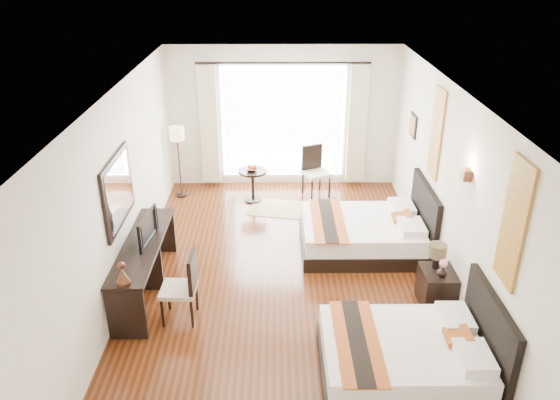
{
  "coord_description": "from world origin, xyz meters",
  "views": [
    {
      "loc": [
        -0.15,
        -6.65,
        4.47
      ],
      "look_at": [
        -0.09,
        0.46,
        1.14
      ],
      "focal_mm": 35.0,
      "sensor_mm": 36.0,
      "label": 1
    }
  ],
  "objects_px": {
    "bed_near": "(410,356)",
    "window_chair": "(316,181)",
    "nightstand": "(437,288)",
    "television": "(143,228)",
    "bed_far": "(367,232)",
    "console_desk": "(145,267)",
    "table_lamp": "(437,252)",
    "floor_lamp": "(177,139)",
    "vase": "(442,273)",
    "side_table": "(253,185)",
    "desk_chair": "(181,299)",
    "fruit_bowl": "(252,170)"
  },
  "relations": [
    {
      "from": "bed_near",
      "to": "window_chair",
      "type": "distance_m",
      "value": 5.04
    },
    {
      "from": "nightstand",
      "to": "television",
      "type": "xyz_separation_m",
      "value": [
        -4.0,
        0.45,
        0.7
      ]
    },
    {
      "from": "bed_far",
      "to": "console_desk",
      "type": "relative_size",
      "value": 0.9
    },
    {
      "from": "table_lamp",
      "to": "television",
      "type": "relative_size",
      "value": 0.52
    },
    {
      "from": "table_lamp",
      "to": "floor_lamp",
      "type": "height_order",
      "value": "floor_lamp"
    },
    {
      "from": "bed_far",
      "to": "floor_lamp",
      "type": "xyz_separation_m",
      "value": [
        -3.32,
        2.08,
        0.89
      ]
    },
    {
      "from": "vase",
      "to": "window_chair",
      "type": "xyz_separation_m",
      "value": [
        -1.41,
        3.73,
        -0.27
      ]
    },
    {
      "from": "side_table",
      "to": "window_chair",
      "type": "relative_size",
      "value": 0.64
    },
    {
      "from": "desk_chair",
      "to": "side_table",
      "type": "relative_size",
      "value": 1.53
    },
    {
      "from": "bed_far",
      "to": "fruit_bowl",
      "type": "bearing_deg",
      "value": 136.65
    },
    {
      "from": "vase",
      "to": "desk_chair",
      "type": "bearing_deg",
      "value": -177.0
    },
    {
      "from": "bed_far",
      "to": "side_table",
      "type": "relative_size",
      "value": 3.14
    },
    {
      "from": "vase",
      "to": "side_table",
      "type": "relative_size",
      "value": 0.22
    },
    {
      "from": "nightstand",
      "to": "fruit_bowl",
      "type": "xyz_separation_m",
      "value": [
        -2.63,
        3.33,
        0.4
      ]
    },
    {
      "from": "bed_far",
      "to": "floor_lamp",
      "type": "relative_size",
      "value": 1.41
    },
    {
      "from": "vase",
      "to": "television",
      "type": "distance_m",
      "value": 4.06
    },
    {
      "from": "table_lamp",
      "to": "window_chair",
      "type": "xyz_separation_m",
      "value": [
        -1.37,
        3.53,
        -0.46
      ]
    },
    {
      "from": "bed_far",
      "to": "side_table",
      "type": "bearing_deg",
      "value": 135.81
    },
    {
      "from": "bed_far",
      "to": "bed_near",
      "type": "bearing_deg",
      "value": -89.11
    },
    {
      "from": "television",
      "to": "window_chair",
      "type": "relative_size",
      "value": 0.73
    },
    {
      "from": "window_chair",
      "to": "bed_far",
      "type": "bearing_deg",
      "value": -6.42
    },
    {
      "from": "table_lamp",
      "to": "television",
      "type": "bearing_deg",
      "value": 175.07
    },
    {
      "from": "bed_near",
      "to": "bed_far",
      "type": "distance_m",
      "value": 2.88
    },
    {
      "from": "fruit_bowl",
      "to": "bed_near",
      "type": "bearing_deg",
      "value": -67.33
    },
    {
      "from": "bed_far",
      "to": "fruit_bowl",
      "type": "height_order",
      "value": "bed_far"
    },
    {
      "from": "nightstand",
      "to": "floor_lamp",
      "type": "relative_size",
      "value": 0.39
    },
    {
      "from": "table_lamp",
      "to": "window_chair",
      "type": "bearing_deg",
      "value": 111.27
    },
    {
      "from": "fruit_bowl",
      "to": "window_chair",
      "type": "bearing_deg",
      "value": 13.78
    },
    {
      "from": "console_desk",
      "to": "television",
      "type": "xyz_separation_m",
      "value": [
        0.02,
        0.06,
        0.58
      ]
    },
    {
      "from": "bed_far",
      "to": "vase",
      "type": "xyz_separation_m",
      "value": [
        0.72,
        -1.63,
        0.28
      ]
    },
    {
      "from": "side_table",
      "to": "console_desk",
      "type": "bearing_deg",
      "value": -115.24
    },
    {
      "from": "fruit_bowl",
      "to": "window_chair",
      "type": "relative_size",
      "value": 0.23
    },
    {
      "from": "table_lamp",
      "to": "fruit_bowl",
      "type": "bearing_deg",
      "value": 128.89
    },
    {
      "from": "bed_far",
      "to": "nightstand",
      "type": "relative_size",
      "value": 3.64
    },
    {
      "from": "table_lamp",
      "to": "floor_lamp",
      "type": "distance_m",
      "value": 5.34
    },
    {
      "from": "bed_near",
      "to": "nightstand",
      "type": "bearing_deg",
      "value": 63.74
    },
    {
      "from": "nightstand",
      "to": "window_chair",
      "type": "distance_m",
      "value": 3.89
    },
    {
      "from": "television",
      "to": "fruit_bowl",
      "type": "xyz_separation_m",
      "value": [
        1.37,
        2.88,
        -0.3
      ]
    },
    {
      "from": "bed_near",
      "to": "nightstand",
      "type": "distance_m",
      "value": 1.51
    },
    {
      "from": "nightstand",
      "to": "desk_chair",
      "type": "xyz_separation_m",
      "value": [
        -3.42,
        -0.28,
        0.03
      ]
    },
    {
      "from": "table_lamp",
      "to": "console_desk",
      "type": "height_order",
      "value": "table_lamp"
    },
    {
      "from": "window_chair",
      "to": "bed_near",
      "type": "bearing_deg",
      "value": -16.09
    },
    {
      "from": "window_chair",
      "to": "console_desk",
      "type": "bearing_deg",
      "value": -63.32
    },
    {
      "from": "fruit_bowl",
      "to": "vase",
      "type": "bearing_deg",
      "value": -52.49
    },
    {
      "from": "desk_chair",
      "to": "nightstand",
      "type": "bearing_deg",
      "value": -173.37
    },
    {
      "from": "nightstand",
      "to": "table_lamp",
      "type": "xyz_separation_m",
      "value": [
        -0.03,
        0.1,
        0.5
      ]
    },
    {
      "from": "television",
      "to": "fruit_bowl",
      "type": "relative_size",
      "value": 3.2
    },
    {
      "from": "desk_chair",
      "to": "fruit_bowl",
      "type": "relative_size",
      "value": 4.29
    },
    {
      "from": "console_desk",
      "to": "vase",
      "type": "bearing_deg",
      "value": -6.9
    },
    {
      "from": "nightstand",
      "to": "floor_lamp",
      "type": "xyz_separation_m",
      "value": [
        -4.03,
        3.61,
        0.92
      ]
    }
  ]
}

